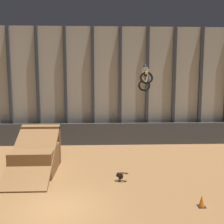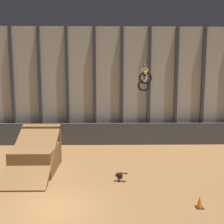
# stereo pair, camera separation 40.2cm
# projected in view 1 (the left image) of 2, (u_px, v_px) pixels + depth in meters

# --- Properties ---
(ground_plane) EXTENTS (60.00, 60.00, 0.00)m
(ground_plane) POSITION_uv_depth(u_px,v_px,m) (58.00, 209.00, 12.31)
(ground_plane) COLOR olive
(arena_back_wall) EXTENTS (32.00, 0.40, 10.78)m
(arena_back_wall) POSITION_uv_depth(u_px,v_px,m) (79.00, 86.00, 24.39)
(arena_back_wall) COLOR beige
(arena_back_wall) RESTS_ON ground_plane
(lower_barrier) EXTENTS (31.36, 0.20, 2.01)m
(lower_barrier) POSITION_uv_depth(u_px,v_px,m) (79.00, 134.00, 23.89)
(lower_barrier) COLOR #474C56
(lower_barrier) RESTS_ON ground_plane
(dirt_ramp) EXTENTS (2.68, 5.16, 2.91)m
(dirt_ramp) POSITION_uv_depth(u_px,v_px,m) (37.00, 156.00, 17.36)
(dirt_ramp) COLOR brown
(dirt_ramp) RESTS_ON ground_plane
(rider_bike_solo) EXTENTS (0.85, 1.72, 1.64)m
(rider_bike_solo) POSITION_uv_depth(u_px,v_px,m) (145.00, 78.00, 15.19)
(rider_bike_solo) COLOR black
(traffic_cone_arena_edge) EXTENTS (0.36, 0.36, 0.58)m
(traffic_cone_arena_edge) POSITION_uv_depth(u_px,v_px,m) (202.00, 201.00, 12.50)
(traffic_cone_arena_edge) COLOR black
(traffic_cone_arena_edge) RESTS_ON ground_plane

